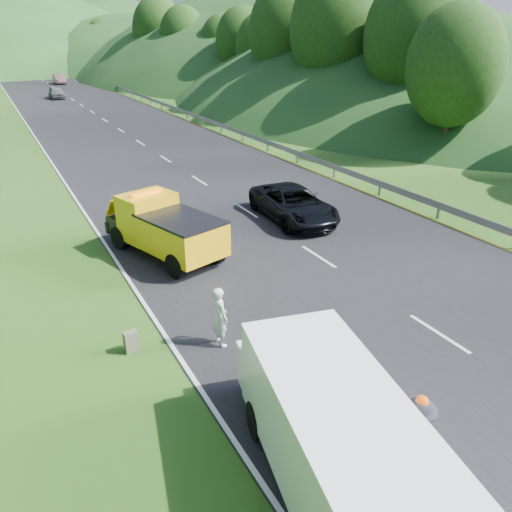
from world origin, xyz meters
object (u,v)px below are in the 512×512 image
woman (221,344)px  passing_suv (293,220)px  child (291,368)px  worker (410,473)px  spare_tire (407,502)px  suitcase (131,341)px  tow_truck (164,227)px  white_van (333,434)px

woman → passing_suv: bearing=-47.3°
child → worker: size_ratio=0.53×
passing_suv → woman: bearing=-128.8°
passing_suv → spare_tire: bearing=-109.7°
woman → spare_tire: (0.93, -6.20, 0.00)m
suitcase → worker: bearing=-60.8°
passing_suv → tow_truck: bearing=-166.4°
woman → worker: worker is taller
worker → passing_suv: worker is taller
white_van → worker: white_van is taller
worker → white_van: bearing=144.7°
white_van → child: size_ratio=7.29×
worker → woman: bearing=85.9°
tow_truck → worker: (0.82, -12.20, -1.14)m
passing_suv → worker: bearing=-108.6°
woman → passing_suv: woman is taller
white_van → woman: 5.42m
woman → child: (1.14, -1.83, 0.00)m
woman → spare_tire: 6.27m
child → woman: bearing=131.1°
white_van → suitcase: (-2.10, 6.08, -1.00)m
white_van → woman: (0.13, 5.26, -1.31)m
white_van → woman: size_ratio=4.01×
worker → suitcase: (-3.67, 6.56, 0.30)m
white_van → suitcase: white_van is taller
suitcase → passing_suv: size_ratio=0.12×
woman → suitcase: woman is taller
white_van → spare_tire: (1.06, -0.94, -1.31)m
white_van → spare_tire: size_ratio=11.00×
suitcase → spare_tire: suitcase is taller
worker → passing_suv: 14.38m
woman → spare_tire: size_ratio=2.74×
suitcase → woman: bearing=-20.2°
tow_truck → white_van: tow_truck is taller
worker → passing_suv: bearing=49.0°
white_van → passing_suv: bearing=72.7°
white_van → spare_tire: white_van is taller
tow_truck → child: (0.52, -8.30, -1.14)m
suitcase → passing_suv: passing_suv is taller
white_van → tow_truck: bearing=98.2°
child → suitcase: bearing=151.0°
woman → worker: bearing=-170.3°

